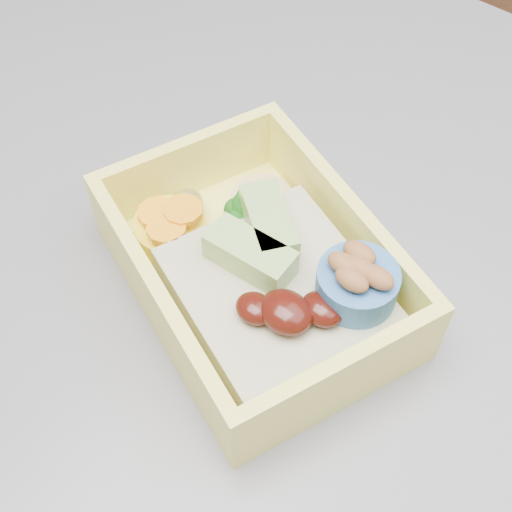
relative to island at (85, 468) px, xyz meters
The scene contains 2 objects.
island is the anchor object (origin of this frame).
bento_box 0.53m from the island, 21.12° to the left, with size 0.21×0.18×0.06m.
Camera 1 is at (0.34, -0.21, 1.27)m, focal length 50.00 mm.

